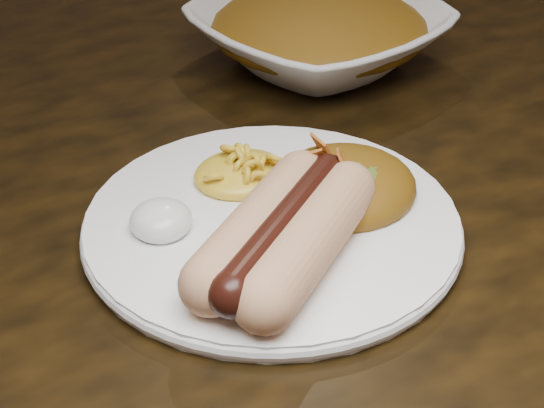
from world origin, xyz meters
TOP-DOWN VIEW (x-y plane):
  - table at (0.00, 0.00)m, footprint 1.60×0.90m
  - plate at (0.12, -0.11)m, footprint 0.32×0.32m
  - hotdog at (0.10, -0.15)m, footprint 0.14×0.13m
  - mac_and_cheese at (0.12, -0.06)m, footprint 0.07×0.07m
  - sour_cream at (0.05, -0.08)m, footprint 0.05×0.05m
  - taco_salad at (0.18, -0.11)m, footprint 0.11×0.10m
  - serving_bowl at (0.31, 0.11)m, footprint 0.26×0.26m
  - bowl_filling at (0.31, 0.11)m, footprint 0.21×0.21m

SIDE VIEW (x-z plane):
  - table at x=0.00m, z-range 0.28..1.03m
  - plate at x=0.12m, z-range 0.75..0.76m
  - sour_cream at x=0.05m, z-range 0.76..0.79m
  - mac_and_cheese at x=0.12m, z-range 0.76..0.79m
  - serving_bowl at x=0.31m, z-range 0.75..0.81m
  - taco_salad at x=0.18m, z-range 0.76..0.81m
  - hotdog at x=0.10m, z-range 0.76..0.80m
  - bowl_filling at x=0.31m, z-range 0.77..0.83m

